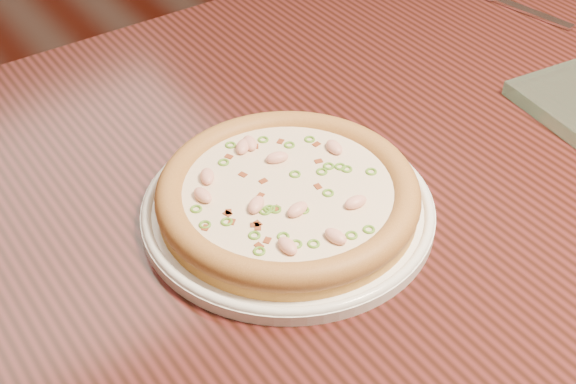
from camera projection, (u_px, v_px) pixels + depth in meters
ground at (429, 371)px, 1.58m from camera, size 9.00×9.00×0.00m
hero_table at (347, 216)px, 0.96m from camera, size 1.20×0.80×0.75m
plate at (288, 208)px, 0.80m from camera, size 0.29×0.29×0.02m
pizza at (288, 194)px, 0.79m from camera, size 0.26×0.26×0.03m
fork at (521, 8)px, 1.15m from camera, size 0.05×0.18×0.00m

